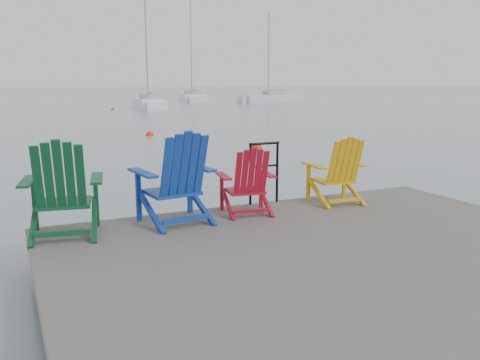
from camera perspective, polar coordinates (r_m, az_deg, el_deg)
name	(u,v)px	position (r m, az deg, el deg)	size (l,w,h in m)	color
ground	(352,302)	(5.56, 12.42, -13.23)	(400.00, 400.00, 0.00)	gray
dock	(353,270)	(5.43, 12.57, -9.88)	(6.00, 5.00, 1.40)	#2E2C29
handrail	(264,167)	(7.38, 2.71, 1.51)	(0.48, 0.04, 0.90)	black
chair_green	(62,189)	(6.08, -19.36, -0.93)	(1.01, 0.95, 1.12)	#0B3F21
chair_blue	(177,178)	(6.34, -7.14, 0.23)	(0.99, 0.93, 1.15)	navy
chair_red	(248,181)	(6.76, 0.85, -0.09)	(0.80, 0.75, 0.90)	maroon
chair_yellow	(338,170)	(7.49, 10.94, 1.09)	(0.83, 0.78, 0.98)	#D19B0B
sailboat_near	(149,104)	(44.53, -10.20, 8.40)	(2.97, 7.80, 10.60)	white
sailboat_mid	(192,98)	(60.72, -5.36, 9.18)	(4.63, 9.72, 12.86)	white
sailboat_far	(271,99)	(56.55, 3.48, 9.08)	(7.16, 2.94, 9.80)	silver
buoy_a	(256,149)	(17.34, 1.82, 3.53)	(0.40, 0.40, 0.40)	red
buoy_b	(150,135)	(22.01, -10.12, 4.96)	(0.33, 0.33, 0.33)	#F8150E
buoy_c	(113,110)	(42.58, -14.09, 7.66)	(0.32, 0.32, 0.32)	red
buoy_d	(144,108)	(45.48, -10.78, 7.99)	(0.40, 0.40, 0.40)	red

